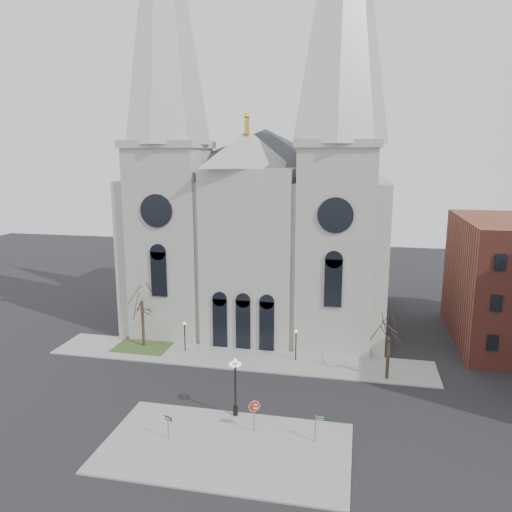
% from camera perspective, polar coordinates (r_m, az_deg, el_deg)
% --- Properties ---
extents(ground, '(160.00, 160.00, 0.00)m').
position_cam_1_polar(ground, '(43.79, -5.66, -17.12)').
color(ground, black).
rests_on(ground, ground).
extents(sidewalk_near, '(18.00, 10.00, 0.14)m').
position_cam_1_polar(sidewalk_near, '(38.88, -3.49, -21.00)').
color(sidewalk_near, gray).
rests_on(sidewalk_near, ground).
extents(sidewalk_far, '(40.00, 6.00, 0.14)m').
position_cam_1_polar(sidewalk_far, '(53.28, -2.07, -11.53)').
color(sidewalk_far, gray).
rests_on(sidewalk_far, ground).
extents(grass_patch, '(6.00, 5.00, 0.18)m').
position_cam_1_polar(grass_patch, '(57.58, -12.68, -9.98)').
color(grass_patch, '#2F4B20').
rests_on(grass_patch, ground).
extents(cathedral, '(33.00, 26.66, 54.00)m').
position_cam_1_polar(cathedral, '(60.62, 0.52, 9.23)').
color(cathedral, '#A3A198').
rests_on(cathedral, ground).
extents(tree_left, '(3.20, 3.20, 7.50)m').
position_cam_1_polar(tree_left, '(55.82, -12.93, -4.73)').
color(tree_left, black).
rests_on(tree_left, ground).
extents(tree_right, '(3.20, 3.20, 6.00)m').
position_cam_1_polar(tree_right, '(48.56, 14.96, -8.71)').
color(tree_right, black).
rests_on(tree_right, ground).
extents(ped_lamp_left, '(0.32, 0.32, 3.26)m').
position_cam_1_polar(ped_lamp_left, '(54.55, -8.16, -8.53)').
color(ped_lamp_left, black).
rests_on(ped_lamp_left, sidewalk_far).
extents(ped_lamp_right, '(0.32, 0.32, 3.26)m').
position_cam_1_polar(ped_lamp_right, '(51.88, 4.59, -9.53)').
color(ped_lamp_right, black).
rests_on(ped_lamp_right, sidewalk_far).
extents(stop_sign, '(0.92, 0.18, 2.56)m').
position_cam_1_polar(stop_sign, '(39.63, -0.21, -17.13)').
color(stop_sign, slate).
rests_on(stop_sign, sidewalk_near).
extents(globe_lamp, '(1.07, 1.07, 4.90)m').
position_cam_1_polar(globe_lamp, '(41.24, -2.39, -13.96)').
color(globe_lamp, black).
rests_on(globe_lamp, sidewalk_near).
extents(one_way_sign, '(0.79, 0.34, 1.91)m').
position_cam_1_polar(one_way_sign, '(39.54, -10.03, -18.23)').
color(one_way_sign, slate).
rests_on(one_way_sign, sidewalk_near).
extents(street_name_sign, '(0.69, 0.10, 2.15)m').
position_cam_1_polar(street_name_sign, '(38.95, 6.93, -18.69)').
color(street_name_sign, slate).
rests_on(street_name_sign, sidewalk_near).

